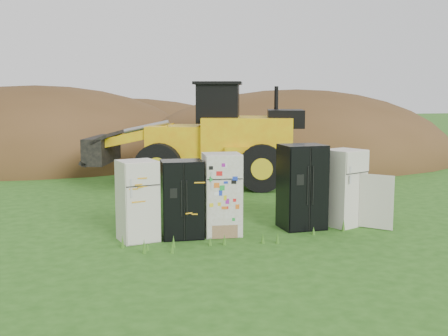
# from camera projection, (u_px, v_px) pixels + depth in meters

# --- Properties ---
(ground) EXTENTS (120.00, 120.00, 0.00)m
(ground) POSITION_uv_depth(u_px,v_px,m) (247.00, 232.00, 12.32)
(ground) COLOR #255316
(ground) RESTS_ON ground
(fridge_leftmost) EXTENTS (0.86, 0.84, 1.67)m
(fridge_leftmost) POSITION_uv_depth(u_px,v_px,m) (138.00, 201.00, 11.55)
(fridge_leftmost) COLOR silver
(fridge_leftmost) RESTS_ON ground
(fridge_black_side) EXTENTS (0.91, 0.75, 1.64)m
(fridge_black_side) POSITION_uv_depth(u_px,v_px,m) (182.00, 199.00, 11.79)
(fridge_black_side) COLOR black
(fridge_black_side) RESTS_ON ground
(fridge_sticker) EXTENTS (0.86, 0.81, 1.76)m
(fridge_sticker) POSITION_uv_depth(u_px,v_px,m) (222.00, 194.00, 12.03)
(fridge_sticker) COLOR silver
(fridge_sticker) RESTS_ON ground
(fridge_black_right) EXTENTS (0.95, 0.79, 1.90)m
(fridge_black_right) POSITION_uv_depth(u_px,v_px,m) (302.00, 187.00, 12.60)
(fridge_black_right) COLOR black
(fridge_black_right) RESTS_ON ground
(fridge_open_door) EXTENTS (1.01, 0.98, 1.76)m
(fridge_open_door) POSITION_uv_depth(u_px,v_px,m) (344.00, 188.00, 12.88)
(fridge_open_door) COLOR silver
(fridge_open_door) RESTS_ON ground
(wheel_loader) EXTENTS (7.57, 5.06, 3.40)m
(wheel_loader) POSITION_uv_depth(u_px,v_px,m) (192.00, 134.00, 18.43)
(wheel_loader) COLOR #DCBD0E
(wheel_loader) RESTS_ON ground
(dirt_mound_right) EXTENTS (14.98, 10.98, 6.39)m
(dirt_mound_right) POSITION_uv_depth(u_px,v_px,m) (295.00, 161.00, 25.22)
(dirt_mound_right) COLOR #412C15
(dirt_mound_right) RESTS_ON ground
(dirt_mound_left) EXTENTS (15.03, 11.28, 6.74)m
(dirt_mound_left) POSITION_uv_depth(u_px,v_px,m) (38.00, 162.00, 24.98)
(dirt_mound_left) COLOR #412C15
(dirt_mound_left) RESTS_ON ground
(dirt_mound_back) EXTENTS (16.00, 10.67, 5.56)m
(dirt_mound_back) POSITION_uv_depth(u_px,v_px,m) (118.00, 152.00, 28.92)
(dirt_mound_back) COLOR #412C15
(dirt_mound_back) RESTS_ON ground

